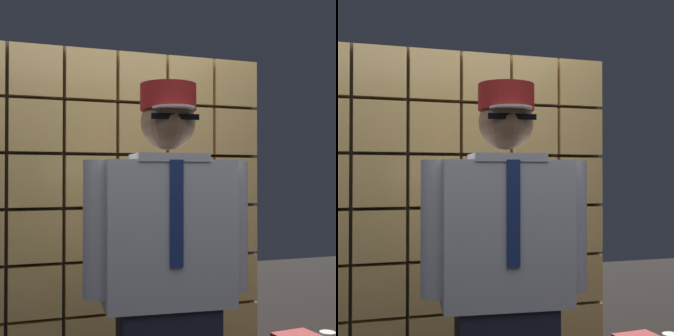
# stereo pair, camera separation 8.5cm
# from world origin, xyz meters

# --- Properties ---
(glass_block_wall) EXTENTS (1.93, 0.10, 2.24)m
(glass_block_wall) POSITION_xyz_m (-0.00, 1.36, 1.10)
(glass_block_wall) COLOR #F2C672
(glass_block_wall) RESTS_ON ground
(standing_person) EXTENTS (0.74, 0.33, 1.85)m
(standing_person) POSITION_xyz_m (0.01, 0.42, 0.96)
(standing_person) COLOR #1E2333
(standing_person) RESTS_ON ground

